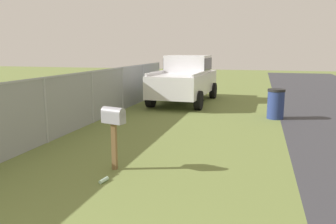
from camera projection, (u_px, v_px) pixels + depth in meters
name	position (u px, v px, depth m)	size (l,w,h in m)	color
mailbox	(113.00, 120.00, 6.58)	(0.32, 0.50, 1.27)	brown
pickup_truck	(186.00, 78.00, 15.23)	(5.21, 2.41, 2.09)	silver
trash_bin	(276.00, 104.00, 11.60)	(0.59, 0.59, 1.03)	navy
fence_section	(72.00, 101.00, 9.70)	(17.45, 0.07, 1.69)	#9EA3A8
litter_bottle_near_hydrant	(104.00, 180.00, 6.10)	(0.07, 0.07, 0.22)	#B2D8BF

